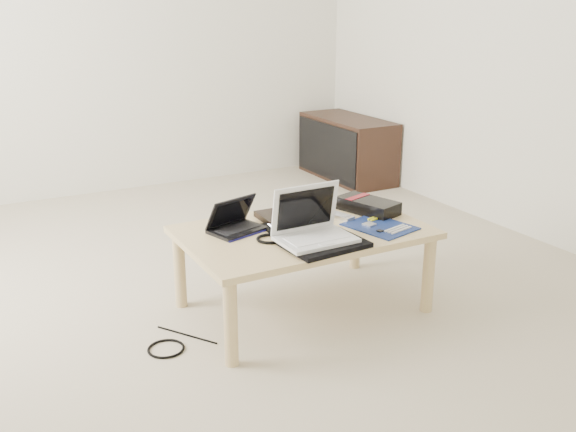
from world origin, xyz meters
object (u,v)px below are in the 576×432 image
coffee_table (303,239)px  media_cabinet (346,148)px  gpu_box (368,206)px  white_laptop (312,228)px  netbook (235,224)px

coffee_table → media_cabinet: media_cabinet is taller
media_cabinet → gpu_box: size_ratio=2.71×
white_laptop → gpu_box: 0.52m
coffee_table → gpu_box: bearing=9.7°
media_cabinet → gpu_box: media_cabinet is taller
media_cabinet → netbook: size_ratio=3.25×
coffee_table → white_laptop: (-0.05, -0.17, 0.12)m
netbook → white_laptop: white_laptop is taller
netbook → white_laptop: 0.38m
media_cabinet → gpu_box: 2.15m
media_cabinet → white_laptop: white_laptop is taller
coffee_table → media_cabinet: (1.50, 1.91, -0.10)m
media_cabinet → white_laptop: 2.61m
netbook → coffee_table: bearing=-24.0°
coffee_table → netbook: netbook is taller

